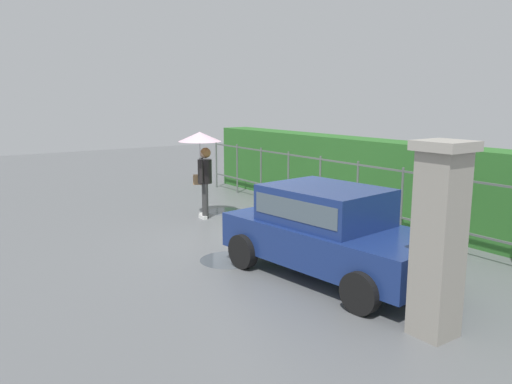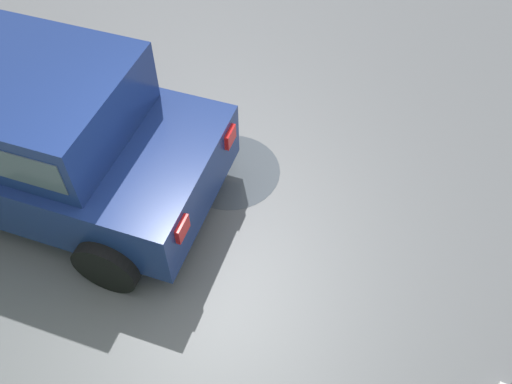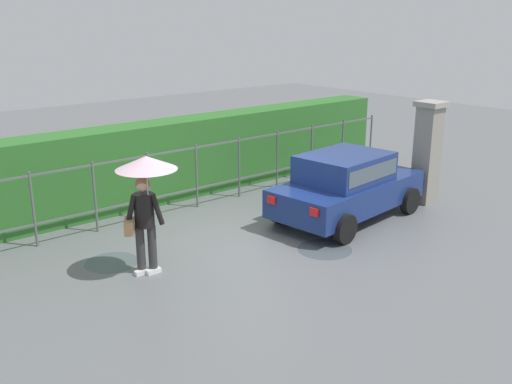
{
  "view_description": "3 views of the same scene",
  "coord_description": "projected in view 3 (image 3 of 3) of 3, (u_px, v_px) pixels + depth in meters",
  "views": [
    {
      "loc": [
        8.14,
        -5.95,
        2.92
      ],
      "look_at": [
        0.21,
        -0.4,
        1.1
      ],
      "focal_mm": 35.68,
      "sensor_mm": 36.0,
      "label": 1
    },
    {
      "loc": [
        -1.24,
        2.02,
        4.31
      ],
      "look_at": [
        -0.16,
        -0.31,
        1.12
      ],
      "focal_mm": 37.99,
      "sensor_mm": 36.0,
      "label": 2
    },
    {
      "loc": [
        -6.95,
        -8.22,
        4.27
      ],
      "look_at": [
        -0.24,
        -0.22,
        1.07
      ],
      "focal_mm": 40.14,
      "sensor_mm": 36.0,
      "label": 3
    }
  ],
  "objects": [
    {
      "name": "ground_plane",
      "position": [
        258.0,
        238.0,
        11.55
      ],
      "size": [
        40.0,
        40.0,
        0.0
      ],
      "primitive_type": "plane",
      "color": "slate"
    },
    {
      "name": "car",
      "position": [
        346.0,
        184.0,
        12.41
      ],
      "size": [
        3.87,
        2.18,
        1.48
      ],
      "rotation": [
        0.0,
        0.0,
        0.11
      ],
      "color": "navy",
      "rests_on": "ground"
    },
    {
      "name": "pedestrian",
      "position": [
        145.0,
        186.0,
        9.47
      ],
      "size": [
        1.02,
        1.02,
        2.1
      ],
      "rotation": [
        0.0,
        0.0,
        -2.09
      ],
      "color": "#333333",
      "rests_on": "ground"
    },
    {
      "name": "gate_pillar",
      "position": [
        427.0,
        152.0,
        13.43
      ],
      "size": [
        0.6,
        0.6,
        2.42
      ],
      "color": "gray",
      "rests_on": "ground"
    },
    {
      "name": "fence_section",
      "position": [
        197.0,
        173.0,
        13.19
      ],
      "size": [
        12.58,
        0.05,
        1.5
      ],
      "color": "#59605B",
      "rests_on": "ground"
    },
    {
      "name": "hedge_row",
      "position": [
        172.0,
        159.0,
        13.92
      ],
      "size": [
        13.53,
        0.9,
        1.9
      ],
      "primitive_type": "cube",
      "color": "#2D6B28",
      "rests_on": "ground"
    },
    {
      "name": "puddle_near",
      "position": [
        325.0,
        249.0,
        10.97
      ],
      "size": [
        1.05,
        1.05,
        0.0
      ],
      "primitive_type": "cylinder",
      "color": "#4C545B",
      "rests_on": "ground"
    },
    {
      "name": "puddle_far",
      "position": [
        112.0,
        262.0,
        10.39
      ],
      "size": [
        0.97,
        0.97,
        0.0
      ],
      "primitive_type": "cylinder",
      "color": "#4C545B",
      "rests_on": "ground"
    }
  ]
}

